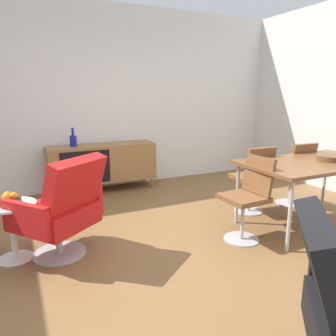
% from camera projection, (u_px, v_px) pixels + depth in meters
% --- Properties ---
extents(ground_plane, '(8.32, 8.32, 0.00)m').
position_uv_depth(ground_plane, '(170.00, 255.00, 2.99)').
color(ground_plane, brown).
extents(wall_back, '(6.80, 0.12, 2.80)m').
position_uv_depth(wall_back, '(96.00, 98.00, 4.95)').
color(wall_back, silver).
rests_on(wall_back, ground_plane).
extents(sideboard, '(1.60, 0.45, 0.72)m').
position_uv_depth(sideboard, '(102.00, 163.00, 4.90)').
color(sideboard, olive).
rests_on(sideboard, ground_plane).
extents(vase_cobalt, '(0.10, 0.10, 0.27)m').
position_uv_depth(vase_cobalt, '(73.00, 140.00, 4.64)').
color(vase_cobalt, navy).
rests_on(vase_cobalt, sideboard).
extents(dining_table, '(1.60, 0.90, 0.74)m').
position_uv_depth(dining_table, '(313.00, 165.00, 3.56)').
color(dining_table, brown).
rests_on(dining_table, ground_plane).
extents(wooden_bowl_on_table, '(0.26, 0.26, 0.06)m').
position_uv_depth(wooden_bowl_on_table, '(329.00, 158.00, 3.56)').
color(wooden_bowl_on_table, brown).
rests_on(wooden_bowl_on_table, dining_table).
extents(dining_chair_near_window, '(0.44, 0.42, 0.86)m').
position_uv_depth(dining_chair_near_window, '(248.00, 195.00, 3.23)').
color(dining_chair_near_window, brown).
rests_on(dining_chair_near_window, ground_plane).
extents(dining_chair_back_right, '(0.42, 0.44, 0.86)m').
position_uv_depth(dining_chair_back_right, '(295.00, 171.00, 4.24)').
color(dining_chair_back_right, brown).
rests_on(dining_chair_back_right, ground_plane).
extents(dining_chair_back_left, '(0.42, 0.45, 0.86)m').
position_uv_depth(dining_chair_back_left, '(253.00, 177.00, 3.95)').
color(dining_chair_back_left, brown).
rests_on(dining_chair_back_left, ground_plane).
extents(lounge_chair_red, '(0.90, 0.90, 0.95)m').
position_uv_depth(lounge_chair_red, '(62.00, 208.00, 2.88)').
color(lounge_chair_red, red).
rests_on(lounge_chair_red, ground_plane).
extents(side_table_round, '(0.44, 0.44, 0.52)m').
position_uv_depth(side_table_round, '(12.00, 225.00, 2.87)').
color(side_table_round, white).
rests_on(side_table_round, ground_plane).
extents(fruit_bowl, '(0.20, 0.20, 0.11)m').
position_uv_depth(fruit_bowl, '(9.00, 200.00, 2.81)').
color(fruit_bowl, '#262628').
rests_on(fruit_bowl, side_table_round).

